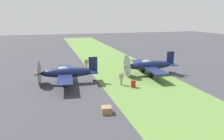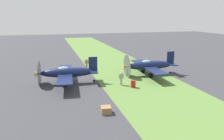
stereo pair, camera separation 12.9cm
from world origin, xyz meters
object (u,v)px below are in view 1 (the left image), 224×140
Objects in this scene: ground_crew_chief at (121,78)px; supply_crate at (107,110)px; ground_crew_mechanic at (86,63)px; airplane_lead at (67,73)px; airplane_wingman at (149,65)px; fuel_drum at (133,84)px.

ground_crew_chief is 1.92× the size of supply_crate.
ground_crew_chief is 10.42m from ground_crew_mechanic.
ground_crew_mechanic is 1.92× the size of supply_crate.
supply_crate is (-17.64, 1.23, -0.59)m from ground_crew_mechanic.
supply_crate is (-10.14, -2.58, -1.18)m from airplane_lead.
ground_crew_mechanic is (6.60, 8.24, -0.60)m from airplane_wingman.
fuel_drum is 8.08m from supply_crate.
airplane_wingman is (0.90, -12.05, 0.01)m from airplane_lead.
supply_crate is at bearing 57.75° from ground_crew_chief.
supply_crate is (-7.59, 3.96, -0.59)m from ground_crew_chief.
airplane_wingman is 5.83× the size of ground_crew_mechanic.
airplane_lead is 11.22× the size of fuel_drum.
fuel_drum is at bearing -39.03° from supply_crate.
ground_crew_mechanic is at bearing 18.75° from fuel_drum.
airplane_wingman is 14.59m from supply_crate.
airplane_lead reaches higher than ground_crew_mechanic.
fuel_drum is 1.00× the size of supply_crate.
ground_crew_mechanic is 17.69m from supply_crate.
fuel_drum is at bearing 125.75° from ground_crew_chief.
airplane_wingman is at bearing -152.64° from ground_crew_chief.
ground_crew_chief is at bearing 40.44° from fuel_drum.
airplane_lead is at bearing 14.30° from supply_crate.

